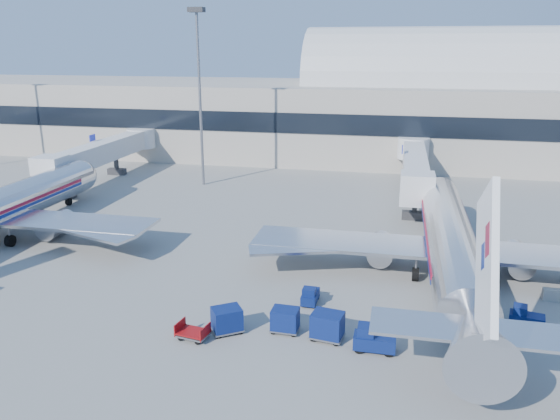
% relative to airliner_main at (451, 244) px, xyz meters
% --- Properties ---
extents(ground, '(260.00, 260.00, 0.00)m').
position_rel_airliner_main_xyz_m(ground, '(-10.00, -4.51, -2.93)').
color(ground, gray).
rests_on(ground, ground).
extents(terminal, '(170.00, 28.15, 21.00)m').
position_rel_airliner_main_xyz_m(terminal, '(-23.60, 51.46, 4.60)').
color(terminal, '#B2AA9E').
rests_on(terminal, ground).
extents(airliner_main, '(32.00, 37.26, 12.07)m').
position_rel_airliner_main_xyz_m(airliner_main, '(0.00, 0.00, 0.00)').
color(airliner_main, silver).
rests_on(airliner_main, ground).
extents(jetbridge_near, '(4.40, 27.50, 6.25)m').
position_rel_airliner_main_xyz_m(jetbridge_near, '(-2.40, 26.30, 1.00)').
color(jetbridge_near, silver).
rests_on(jetbridge_near, ground).
extents(jetbridge_mid, '(4.40, 27.50, 6.25)m').
position_rel_airliner_main_xyz_m(jetbridge_mid, '(-44.40, 26.30, 1.00)').
color(jetbridge_mid, silver).
rests_on(jetbridge_mid, ground).
extents(mast_west, '(2.00, 1.20, 22.60)m').
position_rel_airliner_main_xyz_m(mast_west, '(-30.00, 25.49, 11.87)').
color(mast_west, slate).
rests_on(mast_west, ground).
extents(tug_lead, '(2.55, 1.28, 1.66)m').
position_rel_airliner_main_xyz_m(tug_lead, '(-5.37, -12.26, -2.17)').
color(tug_lead, '#0B1A53').
rests_on(tug_lead, ground).
extents(tug_right, '(2.35, 1.51, 1.42)m').
position_rel_airliner_main_xyz_m(tug_right, '(4.41, -7.03, -2.28)').
color(tug_right, '#0B1A53').
rests_on(tug_right, ground).
extents(tug_left, '(1.12, 2.14, 1.37)m').
position_rel_airliner_main_xyz_m(tug_left, '(-10.16, -6.76, -2.30)').
color(tug_left, '#0B1A53').
rests_on(tug_left, ground).
extents(cart_train_a, '(2.26, 1.86, 1.80)m').
position_rel_airliner_main_xyz_m(cart_train_a, '(-8.27, -11.51, -1.97)').
color(cart_train_a, '#0B1A53').
rests_on(cart_train_a, ground).
extents(cart_train_b, '(1.86, 1.44, 1.60)m').
position_rel_airliner_main_xyz_m(cart_train_b, '(-11.09, -11.13, -2.07)').
color(cart_train_b, '#0B1A53').
rests_on(cart_train_b, ground).
extents(cart_train_c, '(2.43, 2.31, 1.70)m').
position_rel_airliner_main_xyz_m(cart_train_c, '(-14.77, -12.02, -2.02)').
color(cart_train_c, '#0B1A53').
rests_on(cart_train_c, ground).
extents(cart_solo_near, '(2.15, 1.92, 1.56)m').
position_rel_airliner_main_xyz_m(cart_solo_near, '(-0.10, -14.20, -2.09)').
color(cart_solo_near, '#0B1A53').
rests_on(cart_solo_near, ground).
extents(cart_open_red, '(2.15, 1.68, 0.52)m').
position_rel_airliner_main_xyz_m(cart_open_red, '(-16.63, -13.29, -2.55)').
color(cart_open_red, slate).
rests_on(cart_open_red, ground).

